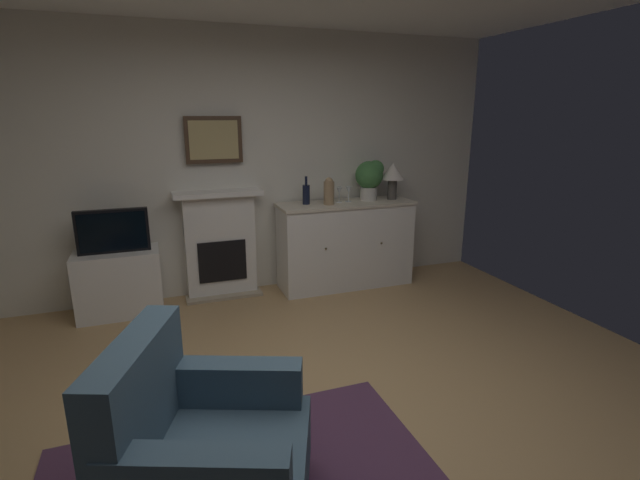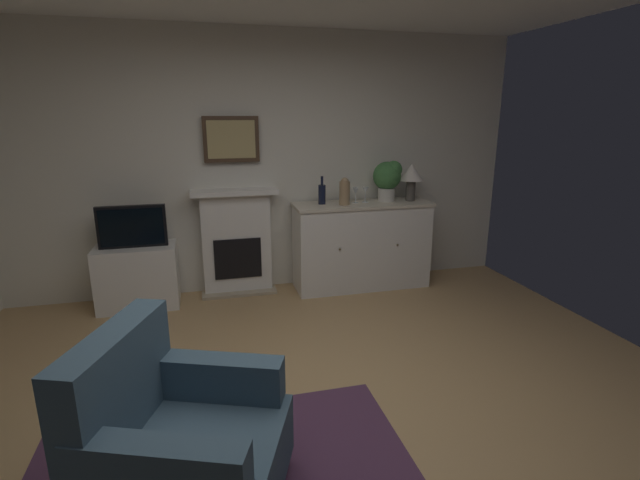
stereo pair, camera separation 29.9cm
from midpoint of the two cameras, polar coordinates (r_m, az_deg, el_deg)
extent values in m
cube|color=tan|center=(3.10, 4.61, -22.46)|extent=(5.39, 5.11, 0.10)
cube|color=silver|center=(4.93, -4.72, 9.24)|extent=(5.39, 0.06, 2.66)
cube|color=white|center=(4.92, -8.46, -0.47)|extent=(0.70, 0.18, 1.05)
cube|color=tan|center=(4.99, -8.11, -6.42)|extent=(0.77, 0.20, 0.03)
cube|color=black|center=(4.86, -8.28, -2.29)|extent=(0.48, 0.02, 0.42)
cube|color=white|center=(4.77, -8.68, 5.81)|extent=(0.87, 0.27, 0.05)
cube|color=#473323|center=(4.78, -9.02, 12.05)|extent=(0.55, 0.03, 0.45)
cube|color=tan|center=(4.77, -9.00, 12.04)|extent=(0.47, 0.01, 0.37)
cube|color=white|center=(5.06, 6.78, -0.83)|extent=(1.43, 0.45, 0.90)
cube|color=beige|center=(4.96, 6.95, 4.33)|extent=(1.46, 0.48, 0.03)
sphere|color=brown|center=(4.73, 4.26, -1.15)|extent=(0.02, 0.02, 0.02)
sphere|color=brown|center=(4.96, 11.17, -0.62)|extent=(0.02, 0.02, 0.02)
cylinder|color=#4C4742|center=(5.16, 12.67, 5.91)|extent=(0.10, 0.10, 0.22)
cone|color=silver|center=(5.13, 12.80, 8.11)|extent=(0.26, 0.26, 0.18)
cylinder|color=black|center=(4.84, 2.02, 5.56)|extent=(0.08, 0.08, 0.20)
cylinder|color=black|center=(4.82, 2.03, 7.26)|extent=(0.03, 0.03, 0.09)
cylinder|color=silver|center=(4.95, 6.08, 4.55)|extent=(0.06, 0.06, 0.00)
cylinder|color=silver|center=(4.94, 6.10, 5.09)|extent=(0.01, 0.01, 0.09)
cone|color=silver|center=(4.93, 6.13, 6.01)|extent=(0.07, 0.07, 0.07)
cylinder|color=silver|center=(4.99, 7.25, 4.61)|extent=(0.06, 0.06, 0.00)
cylinder|color=silver|center=(4.98, 7.27, 5.14)|extent=(0.01, 0.01, 0.09)
cone|color=silver|center=(4.97, 7.30, 6.05)|extent=(0.07, 0.07, 0.07)
cylinder|color=#9E7F5B|center=(4.81, 4.82, 5.70)|extent=(0.11, 0.11, 0.24)
sphere|color=#9E7F5B|center=(4.79, 4.85, 7.12)|extent=(0.08, 0.08, 0.08)
cube|color=white|center=(4.82, -19.75, -4.26)|extent=(0.75, 0.42, 0.61)
cube|color=black|center=(4.67, -20.32, 1.54)|extent=(0.62, 0.06, 0.40)
cube|color=black|center=(4.64, -20.36, 1.45)|extent=(0.57, 0.01, 0.35)
cylinder|color=beige|center=(5.10, 9.79, 5.50)|extent=(0.18, 0.18, 0.14)
sphere|color=#3D753D|center=(5.07, 9.89, 7.72)|extent=(0.30, 0.30, 0.30)
sphere|color=#3D753D|center=(5.06, 10.70, 8.47)|extent=(0.18, 0.18, 0.18)
cube|color=#3F596B|center=(2.44, -11.43, -25.57)|extent=(1.02, 1.00, 0.32)
cube|color=#3F596B|center=(2.31, -20.11, -16.21)|extent=(0.43, 0.77, 0.50)
cube|color=#3F596B|center=(2.04, -14.94, -25.43)|extent=(0.72, 0.39, 0.22)
cube|color=#3F596B|center=(2.52, -9.43, -16.28)|extent=(0.72, 0.39, 0.22)
cylinder|color=#473323|center=(2.74, -1.38, -25.50)|extent=(0.05, 0.05, 0.10)
cylinder|color=#473323|center=(2.90, -16.04, -23.57)|extent=(0.05, 0.05, 0.10)
camera|label=1|loc=(0.15, -87.32, 0.73)|focal=26.18mm
camera|label=2|loc=(0.15, 92.68, -0.73)|focal=26.18mm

